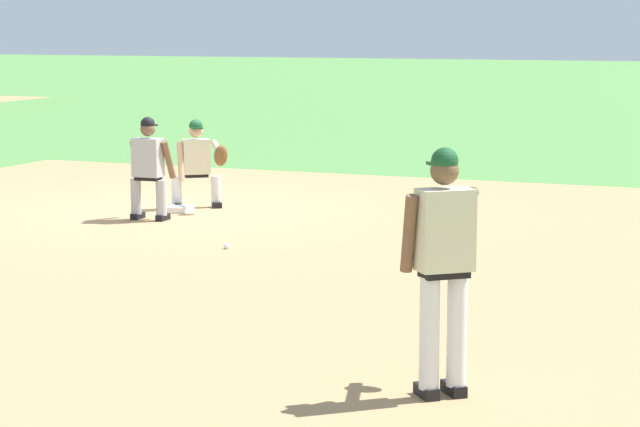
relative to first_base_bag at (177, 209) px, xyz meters
The scene contains 7 objects.
ground_plane 0.04m from the first_base_bag, ahead, with size 160.00×160.00×0.00m, color #518942.
infield_dirt_patch 4.87m from the first_base_bag, 139.79° to the right, with size 18.00×18.00×0.01m, color tan.
first_base_bag is the anchor object (origin of this frame).
baseball 3.24m from the first_base_bag, 140.56° to the right, with size 0.07×0.07×0.07m, color white.
pitcher 9.75m from the first_base_bag, 139.69° to the right, with size 0.85×0.56×1.86m.
first_baseman 0.81m from the first_base_bag, 22.70° to the right, with size 0.78×1.07×1.34m.
baserunner 1.13m from the first_base_bag, behind, with size 0.44×0.60×1.46m.
Camera 1 is at (-16.04, -8.80, 2.74)m, focal length 70.00 mm.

